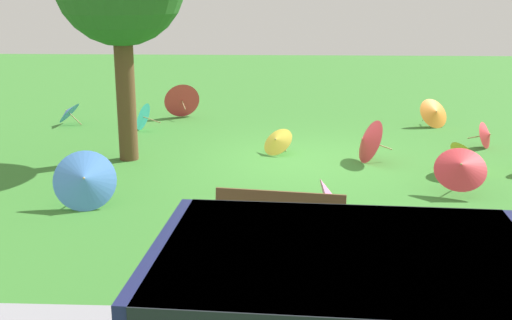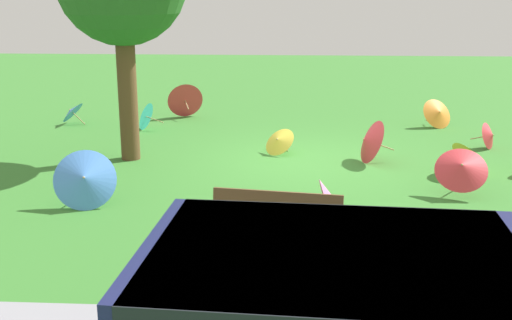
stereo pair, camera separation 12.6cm
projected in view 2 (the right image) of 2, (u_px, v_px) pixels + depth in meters
ground at (302, 162)px, 12.35m from camera, size 40.00×40.00×0.00m
park_bench at (279, 222)px, 7.88m from camera, size 1.65×0.70×0.90m
parasol_teal_1 at (144, 116)px, 15.03m from camera, size 0.70×0.72×0.67m
parasol_red_1 at (368, 141)px, 12.17m from camera, size 0.87×0.96×0.88m
parasol_yellow_1 at (279, 141)px, 12.84m from camera, size 0.84×0.83×0.55m
parasol_red_3 at (185, 99)px, 16.52m from camera, size 1.01×0.90×0.93m
parasol_blue_1 at (84, 179)px, 9.66m from camera, size 1.08×0.96×0.93m
parasol_yellow_2 at (471, 156)px, 11.39m from camera, size 0.85×0.92×0.70m
parasol_orange_0 at (438, 113)px, 15.26m from camera, size 0.93×0.83×0.72m
parasol_pink_1 at (331, 203)px, 8.87m from camera, size 0.70×0.75×0.74m
parasol_blue_3 at (71, 111)px, 15.63m from camera, size 0.63×0.70×0.60m
parasol_red_5 at (462, 168)px, 10.16m from camera, size 0.97×0.90×0.84m
parasol_red_6 at (490, 136)px, 13.24m from camera, size 0.63×0.64×0.58m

